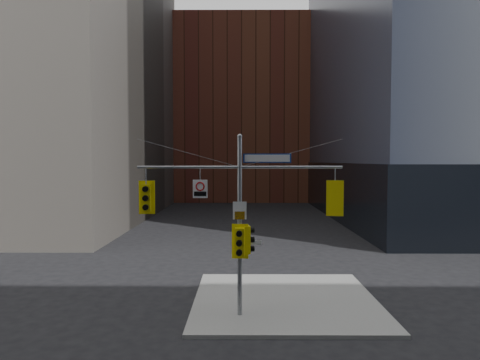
{
  "coord_description": "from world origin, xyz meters",
  "views": [
    {
      "loc": [
        0.1,
        -14.68,
        6.27
      ],
      "look_at": [
        0.01,
        2.0,
        5.5
      ],
      "focal_mm": 32.0,
      "sensor_mm": 36.0,
      "label": 1
    }
  ],
  "objects_px": {
    "traffic_light_pole_front": "(240,242)",
    "regulatory_sign_arm": "(200,188)",
    "signal_assembly": "(240,208)",
    "traffic_light_east_arm": "(335,198)",
    "street_sign_blade": "(267,158)",
    "traffic_light_pole_side": "(248,240)",
    "traffic_light_west_arm": "(146,198)"
  },
  "relations": [
    {
      "from": "traffic_light_east_arm",
      "to": "street_sign_blade",
      "type": "bearing_deg",
      "value": 12.28
    },
    {
      "from": "street_sign_blade",
      "to": "traffic_light_east_arm",
      "type": "bearing_deg",
      "value": 4.56
    },
    {
      "from": "traffic_light_east_arm",
      "to": "regulatory_sign_arm",
      "type": "relative_size",
      "value": 1.93
    },
    {
      "from": "signal_assembly",
      "to": "traffic_light_pole_side",
      "type": "height_order",
      "value": "signal_assembly"
    },
    {
      "from": "signal_assembly",
      "to": "street_sign_blade",
      "type": "distance_m",
      "value": 2.21
    },
    {
      "from": "traffic_light_pole_front",
      "to": "traffic_light_pole_side",
      "type": "bearing_deg",
      "value": 45.59
    },
    {
      "from": "signal_assembly",
      "to": "traffic_light_pole_front",
      "type": "distance_m",
      "value": 1.34
    },
    {
      "from": "traffic_light_east_arm",
      "to": "traffic_light_pole_front",
      "type": "bearing_deg",
      "value": 16.44
    },
    {
      "from": "traffic_light_pole_front",
      "to": "signal_assembly",
      "type": "bearing_deg",
      "value": 94.95
    },
    {
      "from": "traffic_light_east_arm",
      "to": "signal_assembly",
      "type": "bearing_deg",
      "value": 12.35
    },
    {
      "from": "signal_assembly",
      "to": "traffic_light_pole_front",
      "type": "height_order",
      "value": "signal_assembly"
    },
    {
      "from": "traffic_light_east_arm",
      "to": "street_sign_blade",
      "type": "height_order",
      "value": "street_sign_blade"
    },
    {
      "from": "signal_assembly",
      "to": "street_sign_blade",
      "type": "height_order",
      "value": "signal_assembly"
    },
    {
      "from": "traffic_light_pole_side",
      "to": "signal_assembly",
      "type": "bearing_deg",
      "value": 84.06
    },
    {
      "from": "traffic_light_west_arm",
      "to": "traffic_light_pole_side",
      "type": "distance_m",
      "value": 4.33
    },
    {
      "from": "traffic_light_east_arm",
      "to": "regulatory_sign_arm",
      "type": "height_order",
      "value": "regulatory_sign_arm"
    },
    {
      "from": "traffic_light_east_arm",
      "to": "traffic_light_pole_side",
      "type": "distance_m",
      "value": 3.78
    },
    {
      "from": "regulatory_sign_arm",
      "to": "traffic_light_west_arm",
      "type": "bearing_deg",
      "value": -176.93
    },
    {
      "from": "traffic_light_pole_front",
      "to": "street_sign_blade",
      "type": "bearing_deg",
      "value": 18.99
    },
    {
      "from": "regulatory_sign_arm",
      "to": "traffic_light_pole_front",
      "type": "bearing_deg",
      "value": -5.04
    },
    {
      "from": "traffic_light_west_arm",
      "to": "regulatory_sign_arm",
      "type": "relative_size",
      "value": 1.84
    },
    {
      "from": "traffic_light_pole_front",
      "to": "regulatory_sign_arm",
      "type": "xyz_separation_m",
      "value": [
        -1.55,
        0.25,
        2.07
      ]
    },
    {
      "from": "signal_assembly",
      "to": "regulatory_sign_arm",
      "type": "bearing_deg",
      "value": -179.25
    },
    {
      "from": "traffic_light_pole_side",
      "to": "regulatory_sign_arm",
      "type": "xyz_separation_m",
      "value": [
        -1.87,
        -0.03,
        2.03
      ]
    },
    {
      "from": "street_sign_blade",
      "to": "signal_assembly",
      "type": "bearing_deg",
      "value": -175.19
    },
    {
      "from": "traffic_light_pole_front",
      "to": "street_sign_blade",
      "type": "relative_size",
      "value": 0.73
    },
    {
      "from": "signal_assembly",
      "to": "street_sign_blade",
      "type": "bearing_deg",
      "value": 0.18
    },
    {
      "from": "traffic_light_west_arm",
      "to": "street_sign_blade",
      "type": "distance_m",
      "value": 4.99
    },
    {
      "from": "traffic_light_west_arm",
      "to": "street_sign_blade",
      "type": "relative_size",
      "value": 0.71
    },
    {
      "from": "signal_assembly",
      "to": "traffic_light_west_arm",
      "type": "bearing_deg",
      "value": 179.79
    },
    {
      "from": "traffic_light_west_arm",
      "to": "traffic_light_east_arm",
      "type": "xyz_separation_m",
      "value": [
        7.4,
        -0.01,
        -0.0
      ]
    },
    {
      "from": "signal_assembly",
      "to": "traffic_light_east_arm",
      "type": "xyz_separation_m",
      "value": [
        3.73,
        0.0,
        0.38
      ]
    }
  ]
}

